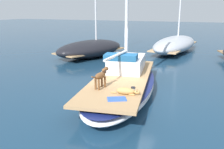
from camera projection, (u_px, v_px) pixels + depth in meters
name	position (u px, v px, depth m)	size (l,w,h in m)	color
ground_plane	(122.00, 93.00, 9.83)	(120.00, 120.00, 0.00)	navy
sailboat_main	(122.00, 85.00, 9.75)	(3.72, 7.56, 0.66)	white
cabin_house	(126.00, 63.00, 10.63)	(1.76, 2.43, 0.84)	silver
dog_brown	(101.00, 76.00, 8.21)	(0.31, 0.94, 0.70)	brown
dog_tan	(127.00, 91.00, 7.67)	(0.95, 0.36, 0.22)	tan
deck_winch	(133.00, 90.00, 7.76)	(0.16, 0.16, 0.21)	#B7B7BC
deck_towel	(117.00, 99.00, 7.25)	(0.56, 0.36, 0.03)	blue
moored_boat_port_side	(90.00, 48.00, 17.03)	(4.27, 6.17, 8.02)	black
moored_boat_far_astern	(175.00, 44.00, 19.15)	(3.32, 7.97, 6.77)	#B2B7C1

